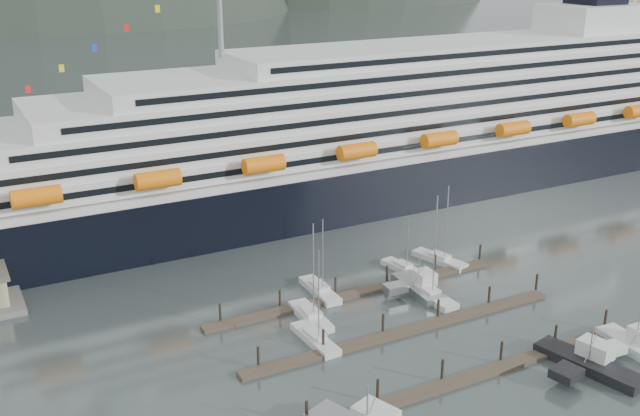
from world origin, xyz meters
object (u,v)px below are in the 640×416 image
Objects in this scene: trawler_d at (635,346)px; sailboat_g at (440,260)px; sailboat_a at (311,317)px; sailboat_f at (403,268)px; sailboat_b at (315,339)px; sailboat_d at (427,294)px; cruise_ship at (407,134)px; trawler_c at (588,363)px; sailboat_e at (320,291)px; trawler_e at (418,287)px.

sailboat_g is at bearing 10.87° from trawler_d.
sailboat_a reaches higher than trawler_d.
sailboat_a is 1.56× the size of sailboat_f.
sailboat_f is at bearing -61.30° from sailboat_b.
sailboat_d is at bearing 32.20° from trawler_d.
sailboat_b is 21.11m from sailboat_d.
trawler_c is (-20.65, -69.98, -11.16)m from cruise_ship.
trawler_c is at bearing -149.14° from sailboat_e.
sailboat_b is at bearing 37.29° from trawler_c.
sailboat_d is 9.77m from sailboat_f.
sailboat_d is (18.43, -1.78, -0.00)m from sailboat_a.
sailboat_a is at bearing 81.84° from sailboat_d.
sailboat_f reaches higher than trawler_e.
sailboat_b is at bearing 160.45° from sailboat_a.
sailboat_b reaches higher than trawler_c.
trawler_d is at bearing -123.30° from sailboat_b.
cruise_ship reaches higher than sailboat_d.
sailboat_b is at bearing 110.43° from sailboat_f.
sailboat_f is at bearing 22.01° from trawler_d.
trawler_c is 1.28× the size of trawler_d.
trawler_e is at bearing 31.21° from trawler_d.
sailboat_b is 32.93m from sailboat_g.
sailboat_f is 0.91× the size of trawler_e.
cruise_ship is 15.28× the size of sailboat_g.
sailboat_e is at bearing 15.67° from trawler_c.
cruise_ship is at bearing -28.53° from trawler_e.
cruise_ship is 40.54m from sailboat_g.
trawler_d is (8.50, 0.27, -0.05)m from trawler_c.
sailboat_f is at bearing -84.63° from sailboat_e.
sailboat_f is (22.86, 13.52, -0.03)m from sailboat_b.
trawler_d is (14.07, -25.22, 0.39)m from sailboat_d.
trawler_e is (-14.51, 27.11, 0.04)m from trawler_d.
sailboat_e is 0.90× the size of trawler_c.
trawler_c reaches higher than trawler_d.
sailboat_a is 6.21m from sailboat_b.
trawler_d is (4.78, -34.75, 0.42)m from sailboat_g.
trawler_c reaches higher than trawler_e.
sailboat_g is at bearing -72.18° from sailboat_a.
sailboat_a is 21.97m from sailboat_f.
sailboat_g is at bearing -19.50° from trawler_c.
trawler_c is at bearing -136.46° from sailboat_a.
cruise_ship is 71.64m from trawler_d.
sailboat_g is (22.68, 0.98, 0.00)m from sailboat_e.
trawler_e is at bearing -75.76° from sailboat_b.
sailboat_a is 18.52m from sailboat_d.
sailboat_a is at bearing 27.91° from trawler_c.
cruise_ship is 19.44× the size of trawler_d.
sailboat_g is 35.23m from trawler_c.
trawler_e is (20.29, 5.87, 0.46)m from sailboat_b.
cruise_ship reaches higher than trawler_e.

